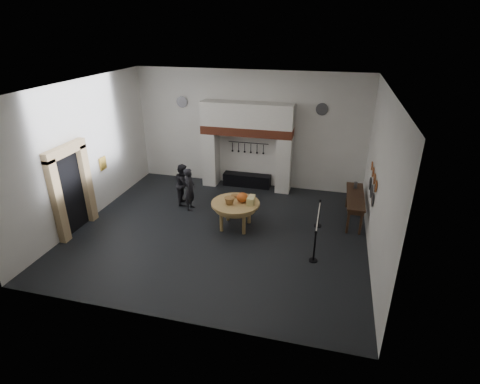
% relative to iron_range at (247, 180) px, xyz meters
% --- Properties ---
extents(floor, '(9.00, 8.00, 0.02)m').
position_rel_iron_range_xyz_m(floor, '(0.00, -3.72, -0.25)').
color(floor, black).
rests_on(floor, ground).
extents(ceiling, '(9.00, 8.00, 0.02)m').
position_rel_iron_range_xyz_m(ceiling, '(0.00, -3.72, 4.25)').
color(ceiling, silver).
rests_on(ceiling, wall_back).
extents(wall_back, '(9.00, 0.02, 4.50)m').
position_rel_iron_range_xyz_m(wall_back, '(0.00, 0.28, 2.00)').
color(wall_back, silver).
rests_on(wall_back, floor).
extents(wall_front, '(9.00, 0.02, 4.50)m').
position_rel_iron_range_xyz_m(wall_front, '(0.00, -7.72, 2.00)').
color(wall_front, silver).
rests_on(wall_front, floor).
extents(wall_left, '(0.02, 8.00, 4.50)m').
position_rel_iron_range_xyz_m(wall_left, '(-4.50, -3.72, 2.00)').
color(wall_left, silver).
rests_on(wall_left, floor).
extents(wall_right, '(0.02, 8.00, 4.50)m').
position_rel_iron_range_xyz_m(wall_right, '(4.50, -3.72, 2.00)').
color(wall_right, silver).
rests_on(wall_right, floor).
extents(chimney_pier_left, '(0.55, 0.70, 2.15)m').
position_rel_iron_range_xyz_m(chimney_pier_left, '(-1.48, -0.07, 0.82)').
color(chimney_pier_left, silver).
rests_on(chimney_pier_left, floor).
extents(chimney_pier_right, '(0.55, 0.70, 2.15)m').
position_rel_iron_range_xyz_m(chimney_pier_right, '(1.48, -0.07, 0.82)').
color(chimney_pier_right, silver).
rests_on(chimney_pier_right, floor).
extents(hearth_brick_band, '(3.50, 0.72, 0.32)m').
position_rel_iron_range_xyz_m(hearth_brick_band, '(0.00, -0.07, 2.06)').
color(hearth_brick_band, '#9E442B').
rests_on(hearth_brick_band, chimney_pier_left).
extents(chimney_hood, '(3.50, 0.70, 0.90)m').
position_rel_iron_range_xyz_m(chimney_hood, '(0.00, -0.07, 2.67)').
color(chimney_hood, silver).
rests_on(chimney_hood, hearth_brick_band).
extents(iron_range, '(1.90, 0.45, 0.50)m').
position_rel_iron_range_xyz_m(iron_range, '(0.00, 0.00, 0.00)').
color(iron_range, black).
rests_on(iron_range, floor).
extents(utensil_rail, '(1.60, 0.02, 0.02)m').
position_rel_iron_range_xyz_m(utensil_rail, '(0.00, 0.20, 1.50)').
color(utensil_rail, black).
rests_on(utensil_rail, wall_back).
extents(door_recess, '(0.04, 1.10, 2.50)m').
position_rel_iron_range_xyz_m(door_recess, '(-4.47, -4.72, 1.00)').
color(door_recess, black).
rests_on(door_recess, floor).
extents(door_jamb_near, '(0.22, 0.30, 2.60)m').
position_rel_iron_range_xyz_m(door_jamb_near, '(-4.38, -5.42, 1.05)').
color(door_jamb_near, tan).
rests_on(door_jamb_near, floor).
extents(door_jamb_far, '(0.22, 0.30, 2.60)m').
position_rel_iron_range_xyz_m(door_jamb_far, '(-4.38, -4.02, 1.05)').
color(door_jamb_far, tan).
rests_on(door_jamb_far, floor).
extents(door_lintel, '(0.22, 1.70, 0.30)m').
position_rel_iron_range_xyz_m(door_lintel, '(-4.38, -4.72, 2.40)').
color(door_lintel, tan).
rests_on(door_lintel, door_jamb_near).
extents(wall_plaque, '(0.05, 0.34, 0.44)m').
position_rel_iron_range_xyz_m(wall_plaque, '(-4.45, -2.92, 1.35)').
color(wall_plaque, gold).
rests_on(wall_plaque, wall_left).
extents(work_table, '(1.86, 1.86, 0.07)m').
position_rel_iron_range_xyz_m(work_table, '(0.41, -3.33, 0.59)').
color(work_table, tan).
rests_on(work_table, floor).
extents(pumpkin, '(0.36, 0.36, 0.31)m').
position_rel_iron_range_xyz_m(pumpkin, '(0.61, -3.23, 0.78)').
color(pumpkin, '#CD461D').
rests_on(pumpkin, work_table).
extents(cheese_block_big, '(0.22, 0.22, 0.24)m').
position_rel_iron_range_xyz_m(cheese_block_big, '(0.91, -3.38, 0.74)').
color(cheese_block_big, '#D3C87E').
rests_on(cheese_block_big, work_table).
extents(cheese_block_small, '(0.18, 0.18, 0.20)m').
position_rel_iron_range_xyz_m(cheese_block_small, '(0.89, -3.08, 0.72)').
color(cheese_block_small, '#EBCF8C').
rests_on(cheese_block_small, work_table).
extents(wicker_basket, '(0.39, 0.39, 0.22)m').
position_rel_iron_range_xyz_m(wicker_basket, '(0.26, -3.48, 0.73)').
color(wicker_basket, olive).
rests_on(wicker_basket, work_table).
extents(bread_loaf, '(0.31, 0.18, 0.13)m').
position_rel_iron_range_xyz_m(bread_loaf, '(0.31, -2.98, 0.69)').
color(bread_loaf, olive).
rests_on(bread_loaf, work_table).
extents(visitor_near, '(0.40, 0.58, 1.53)m').
position_rel_iron_range_xyz_m(visitor_near, '(-1.45, -2.50, 0.52)').
color(visitor_near, black).
rests_on(visitor_near, floor).
extents(visitor_far, '(0.73, 0.85, 1.51)m').
position_rel_iron_range_xyz_m(visitor_far, '(-1.85, -2.10, 0.50)').
color(visitor_far, black).
rests_on(visitor_far, floor).
extents(side_table, '(0.55, 2.20, 0.06)m').
position_rel_iron_range_xyz_m(side_table, '(4.10, -1.90, 0.62)').
color(side_table, '#3B2815').
rests_on(side_table, floor).
extents(pewter_jug, '(0.12, 0.12, 0.22)m').
position_rel_iron_range_xyz_m(pewter_jug, '(4.10, -1.30, 0.76)').
color(pewter_jug, '#515257').
rests_on(pewter_jug, side_table).
extents(copper_pan_a, '(0.03, 0.34, 0.34)m').
position_rel_iron_range_xyz_m(copper_pan_a, '(4.46, -3.52, 1.70)').
color(copper_pan_a, '#C6662D').
rests_on(copper_pan_a, wall_right).
extents(copper_pan_b, '(0.03, 0.32, 0.32)m').
position_rel_iron_range_xyz_m(copper_pan_b, '(4.46, -2.97, 1.70)').
color(copper_pan_b, '#C6662D').
rests_on(copper_pan_b, wall_right).
extents(copper_pan_c, '(0.03, 0.30, 0.30)m').
position_rel_iron_range_xyz_m(copper_pan_c, '(4.46, -2.42, 1.70)').
color(copper_pan_c, '#C6662D').
rests_on(copper_pan_c, wall_right).
extents(copper_pan_d, '(0.03, 0.28, 0.28)m').
position_rel_iron_range_xyz_m(copper_pan_d, '(4.46, -1.87, 1.70)').
color(copper_pan_d, '#C6662D').
rests_on(copper_pan_d, wall_right).
extents(pewter_plate_left, '(0.03, 0.40, 0.40)m').
position_rel_iron_range_xyz_m(pewter_plate_left, '(4.46, -3.32, 1.20)').
color(pewter_plate_left, '#4C4C51').
rests_on(pewter_plate_left, wall_right).
extents(pewter_plate_mid, '(0.03, 0.40, 0.40)m').
position_rel_iron_range_xyz_m(pewter_plate_mid, '(4.46, -2.72, 1.20)').
color(pewter_plate_mid, '#4C4C51').
rests_on(pewter_plate_mid, wall_right).
extents(pewter_plate_right, '(0.03, 0.40, 0.40)m').
position_rel_iron_range_xyz_m(pewter_plate_right, '(4.46, -2.12, 1.20)').
color(pewter_plate_right, '#4C4C51').
rests_on(pewter_plate_right, wall_right).
extents(pewter_plate_back_left, '(0.44, 0.03, 0.44)m').
position_rel_iron_range_xyz_m(pewter_plate_back_left, '(-2.70, 0.24, 2.95)').
color(pewter_plate_back_left, '#4C4C51').
rests_on(pewter_plate_back_left, wall_back).
extents(pewter_plate_back_right, '(0.44, 0.03, 0.44)m').
position_rel_iron_range_xyz_m(pewter_plate_back_right, '(2.70, 0.24, 2.95)').
color(pewter_plate_back_right, '#4C4C51').
rests_on(pewter_plate_back_right, wall_back).
extents(barrier_post_near, '(0.05, 0.05, 0.90)m').
position_rel_iron_range_xyz_m(barrier_post_near, '(3.00, -4.64, 0.20)').
color(barrier_post_near, black).
rests_on(barrier_post_near, floor).
extents(barrier_post_far, '(0.05, 0.05, 0.90)m').
position_rel_iron_range_xyz_m(barrier_post_far, '(3.00, -2.64, 0.20)').
color(barrier_post_far, black).
rests_on(barrier_post_far, floor).
extents(barrier_rope, '(0.04, 2.00, 0.04)m').
position_rel_iron_range_xyz_m(barrier_rope, '(3.00, -3.64, 0.60)').
color(barrier_rope, white).
rests_on(barrier_rope, barrier_post_near).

